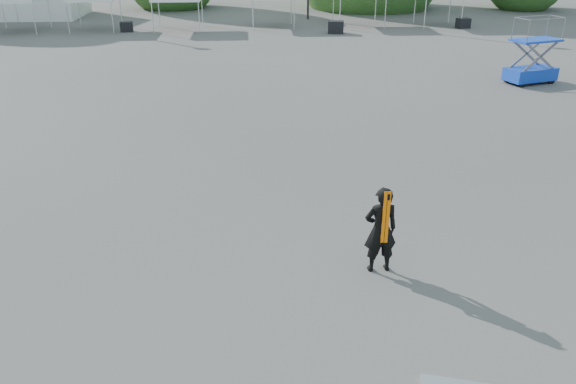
{
  "coord_description": "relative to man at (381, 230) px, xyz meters",
  "views": [
    {
      "loc": [
        -1.58,
        -11.94,
        6.0
      ],
      "look_at": [
        -0.87,
        -1.83,
        1.3
      ],
      "focal_mm": 35.0,
      "sensor_mm": 36.0,
      "label": 1
    }
  ],
  "objects": [
    {
      "name": "ground",
      "position": [
        -0.82,
        2.76,
        -0.88
      ],
      "size": [
        120.0,
        120.0,
        0.0
      ],
      "primitive_type": "plane",
      "color": "#474442",
      "rests_on": "ground"
    },
    {
      "name": "crate_mid",
      "position": [
        3.33,
        28.18,
        -0.49
      ],
      "size": [
        1.12,
        0.93,
        0.78
      ],
      "primitive_type": "cube",
      "rotation": [
        0.0,
        0.0,
        -0.16
      ],
      "color": "black",
      "rests_on": "ground"
    },
    {
      "name": "crate_east",
      "position": [
        12.4,
        29.73,
        -0.56
      ],
      "size": [
        0.96,
        0.81,
        0.65
      ],
      "primitive_type": "cube",
      "rotation": [
        0.0,
        0.0,
        0.21
      ],
      "color": "black",
      "rests_on": "ground"
    },
    {
      "name": "man",
      "position": [
        0.0,
        0.0,
        0.0
      ],
      "size": [
        0.68,
        0.48,
        1.76
      ],
      "rotation": [
        0.0,
        0.0,
        3.23
      ],
      "color": "black",
      "rests_on": "ground"
    },
    {
      "name": "crate_west",
      "position": [
        -10.42,
        29.78,
        -0.57
      ],
      "size": [
        0.87,
        0.71,
        0.62
      ],
      "primitive_type": "cube",
      "rotation": [
        0.0,
        0.0,
        0.12
      ],
      "color": "black",
      "rests_on": "ground"
    },
    {
      "name": "scissor_lift",
      "position": [
        9.82,
        14.34,
        0.52
      ],
      "size": [
        2.38,
        1.68,
        2.78
      ],
      "rotation": [
        0.0,
        0.0,
        0.31
      ],
      "color": "#0D28A9",
      "rests_on": "ground"
    }
  ]
}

